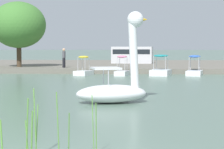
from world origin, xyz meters
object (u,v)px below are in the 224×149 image
swan_boat (115,83)px  pedal_boat_blue (194,70)px  parked_van (132,54)px  tree_sapling_by_fence (19,25)px  pedal_boat_teal (161,69)px  pedal_boat_yellow (84,70)px  pedal_boat_pink (122,70)px  person_on_path (64,57)px

swan_boat → pedal_boat_blue: swan_boat is taller
pedal_boat_blue → parked_van: size_ratio=0.51×
tree_sapling_by_fence → parked_van: size_ratio=1.29×
pedal_boat_teal → pedal_boat_blue: bearing=1.0°
pedal_boat_blue → pedal_boat_yellow: pedal_boat_blue is taller
pedal_boat_yellow → parked_van: parked_van is taller
pedal_boat_pink → person_on_path: size_ratio=1.13×
swan_boat → tree_sapling_by_fence: tree_sapling_by_fence is taller
swan_boat → pedal_boat_yellow: size_ratio=1.84×
swan_boat → person_on_path: 20.53m
tree_sapling_by_fence → pedal_boat_blue: bearing=-15.5°
pedal_boat_blue → tree_sapling_by_fence: tree_sapling_by_fence is taller
tree_sapling_by_fence → person_on_path: 5.26m
tree_sapling_by_fence → person_on_path: (4.28, -1.17, -2.83)m
pedal_boat_teal → pedal_boat_yellow: size_ratio=1.24×
swan_boat → pedal_boat_teal: swan_boat is taller
swan_boat → parked_van: 29.47m
pedal_boat_teal → pedal_boat_yellow: (-6.14, -0.09, -0.05)m
pedal_boat_pink → tree_sapling_by_fence: bearing=154.3°
pedal_boat_yellow → person_on_path: bearing=123.5°
pedal_boat_blue → person_on_path: person_on_path is taller
pedal_boat_yellow → tree_sapling_by_fence: tree_sapling_by_fence is taller
pedal_boat_yellow → pedal_boat_pink: bearing=-3.8°
pedal_boat_teal → parked_van: size_ratio=0.56×
pedal_boat_blue → person_on_path: 11.36m
swan_boat → pedal_boat_teal: bearing=80.3°
swan_boat → parked_van: size_ratio=0.83×
pedal_boat_teal → tree_sapling_by_fence: size_ratio=0.44×
pedal_boat_pink → pedal_boat_yellow: pedal_boat_pink is taller
pedal_boat_blue → pedal_boat_teal: pedal_boat_teal is taller
pedal_boat_pink → pedal_boat_yellow: (-3.08, 0.21, -0.02)m
pedal_boat_blue → pedal_boat_teal: 2.66m
pedal_boat_blue → pedal_boat_pink: pedal_boat_blue is taller
tree_sapling_by_fence → swan_boat: bearing=-65.3°
person_on_path → parked_van: parked_van is taller
pedal_boat_pink → parked_van: size_ratio=0.42×
pedal_boat_yellow → swan_boat: bearing=-78.8°
pedal_boat_pink → person_on_path: (-5.19, 3.38, 0.94)m
tree_sapling_by_fence → person_on_path: size_ratio=3.47×
swan_boat → pedal_boat_yellow: (-3.28, 16.62, -0.39)m
pedal_boat_yellow → pedal_boat_teal: bearing=0.9°
pedal_boat_teal → tree_sapling_by_fence: (-12.52, 4.26, 3.74)m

